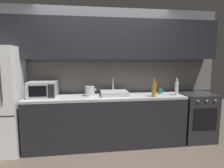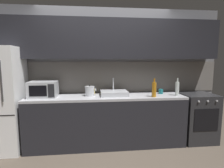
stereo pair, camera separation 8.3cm
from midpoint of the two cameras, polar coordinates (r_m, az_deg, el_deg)
The scene contains 11 objects.
back_wall at distance 3.46m, azimuth -3.02°, elevation 7.84°, with size 4.50×0.44×2.50m.
counter_run at distance 3.34m, azimuth -2.45°, elevation -11.31°, with size 2.76×0.60×0.90m.
refrigerator at distance 3.54m, azimuth -32.27°, elevation -4.37°, with size 0.68×0.69×1.74m.
oven_range at distance 3.89m, azimuth 24.04°, elevation -9.25°, with size 0.60×0.62×0.90m.
microwave at distance 3.30m, azimuth -21.54°, elevation -1.61°, with size 0.46×0.35×0.27m.
sink_basin at distance 3.26m, azimuth -0.09°, elevation -2.85°, with size 0.48×0.38×0.30m.
kettle at distance 3.22m, azimuth -7.72°, elevation -2.24°, with size 0.20×0.17×0.20m.
wine_bottle_amber at distance 3.20m, azimuth 12.31°, elevation -1.59°, with size 0.08×0.08×0.32m.
wine_bottle_clear at distance 3.45m, azimuth 18.93°, elevation -1.23°, with size 0.07×0.07×0.31m.
mug_yellow at distance 3.42m, azimuth -6.88°, elevation -2.27°, with size 0.09×0.09×0.10m, color gold.
mug_teal at distance 3.54m, azimuth 14.23°, elevation -2.22°, with size 0.08×0.08×0.09m, color #19666B.
Camera 1 is at (-0.33, -2.25, 1.53)m, focal length 29.17 mm.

